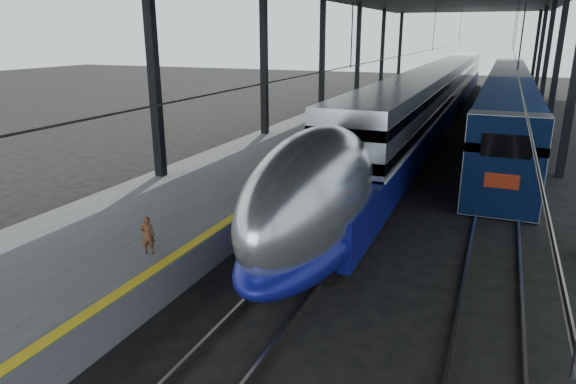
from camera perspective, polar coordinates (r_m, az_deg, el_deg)
The scene contains 7 objects.
ground at distance 14.92m, azimuth -6.68°, elevation -8.81°, with size 160.00×160.00×0.00m, color black.
platform at distance 33.78m, azimuth 4.62°, elevation 6.87°, with size 6.00×80.00×1.00m, color #4C4C4F.
yellow_strip at distance 32.96m, azimuth 9.31°, elevation 7.33°, with size 0.30×80.00×0.01m, color gold.
rails at distance 32.36m, azimuth 18.24°, elevation 4.85°, with size 6.52×80.00×0.16m.
tgv_train at distance 41.21m, azimuth 16.09°, elevation 10.14°, with size 2.89×65.20×4.14m.
second_train at distance 46.61m, azimuth 23.16°, elevation 10.19°, with size 2.77×56.05×3.82m.
child at distance 13.85m, azimuth -15.32°, elevation -4.63°, with size 0.37×0.24×1.01m, color #55311C.
Camera 1 is at (6.68, -11.64, 6.50)m, focal length 32.00 mm.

